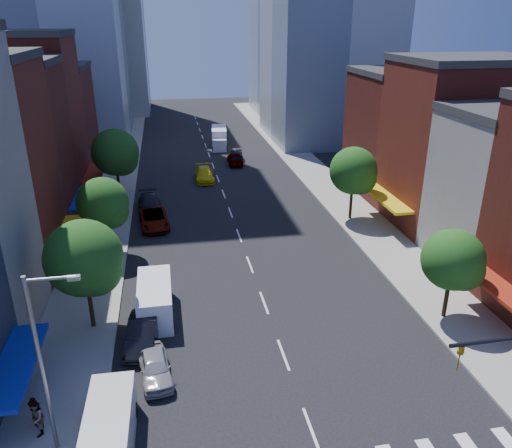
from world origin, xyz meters
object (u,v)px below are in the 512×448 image
Objects in this scene: parked_car_second at (143,332)px; taxi at (204,174)px; box_truck at (219,138)px; pedestrian_far at (35,418)px; parked_car_third at (154,219)px; traffic_car_oncoming at (236,154)px; cargo_van_near at (110,430)px; traffic_car_far at (235,159)px; cargo_van_far at (155,301)px; parked_car_front at (155,367)px; parked_car_rear at (150,204)px; pedestrian_near at (36,411)px.

taxi is at bearing 85.55° from parked_car_second.
pedestrian_far is at bearing -99.37° from box_truck.
parked_car_third reaches higher than traffic_car_oncoming.
cargo_van_near reaches higher than traffic_car_far.
cargo_van_far is at bearing -95.95° from box_truck.
box_truck is (9.54, 53.06, 0.69)m from parked_car_front.
taxi is (6.44, 9.79, -0.02)m from parked_car_rear.
parked_car_rear reaches higher than parked_car_third.
box_truck reaches higher than pedestrian_near.
pedestrian_near is at bearing -176.46° from pedestrian_far.
parked_car_front is 6.29m from pedestrian_near.
parked_car_third is 1.29× the size of traffic_car_oncoming.
parked_car_second is 8.26m from pedestrian_far.
cargo_van_near is at bearing -92.04° from parked_car_second.
parked_car_rear is at bearing 57.85° from traffic_car_far.
traffic_car_oncoming is at bearing -99.02° from traffic_car_far.
parked_car_second is 23.05m from parked_car_rear.
parked_car_third is (-0.22, 22.24, 0.07)m from parked_car_front.
pedestrian_near reaches higher than taxi.
parked_car_rear is at bearing 89.60° from parked_car_third.
traffic_car_far is (11.31, 39.42, 0.00)m from parked_car_second.
box_truck is (3.74, 16.85, 0.61)m from taxi.
parked_car_third is at bearing 158.18° from pedestrian_far.
parked_car_rear is at bearing 96.56° from parked_car_second.
parked_car_front is 0.55× the size of box_truck.
parked_car_second is 8.19m from cargo_van_near.
traffic_car_far is at bearing 54.96° from taxi.
taxi is 40.50m from pedestrian_near.
traffic_car_far is (12.57, 47.51, -0.27)m from cargo_van_near.
parked_car_rear is 19.84m from traffic_car_far.
traffic_car_far reaches higher than parked_car_rear.
parked_car_front is at bearing -90.31° from cargo_van_far.
parked_car_second is at bearing -97.76° from parked_car_third.
parked_car_second is at bearing -96.10° from box_truck.
pedestrian_near reaches higher than traffic_car_far.
parked_car_front is 6.48m from pedestrian_far.
pedestrian_near is (-16.27, -45.41, 0.11)m from traffic_car_far.
traffic_car_oncoming is (11.15, 45.71, 0.00)m from parked_car_front.
box_truck is at bearing 16.44° from pedestrian_near.
parked_car_rear is at bearing 160.58° from pedestrian_far.
cargo_van_far is (0.22, -15.91, 0.40)m from parked_car_third.
cargo_van_far reaches higher than parked_car_third.
parked_car_rear is 3.60× the size of pedestrian_near.
parked_car_rear reaches higher than taxi.
cargo_van_near is 58.93m from box_truck.
traffic_car_oncoming is (11.78, 19.29, -0.10)m from parked_car_rear.
cargo_van_near is at bearing -95.71° from box_truck.
taxi is at bearing 65.04° from traffic_car_oncoming.
pedestrian_far is at bearing -118.65° from parked_car_second.
parked_car_front is at bearing 111.17° from pedestrian_far.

